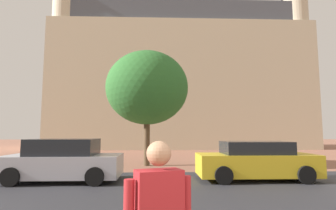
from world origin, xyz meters
The scene contains 6 objects.
ground_plane centered at (0.00, 10.00, 0.00)m, with size 120.00×120.00×0.00m, color #93604C.
street_asphalt_strip centered at (0.00, 7.43, 0.00)m, with size 120.00×7.53×0.00m, color #2D2D33.
landmark_building centered at (2.30, 31.22, 8.80)m, with size 29.61×10.31×29.69m.
car_silver centered at (-4.17, 9.09, 0.74)m, with size 4.24×2.11×1.56m.
car_yellow centered at (3.12, 9.09, 0.71)m, with size 4.44×1.93×1.46m.
tree_curb_far centered at (-1.27, 13.67, 4.31)m, with size 4.61×4.61×6.40m.
Camera 1 is at (-0.62, -1.07, 1.80)m, focal length 28.20 mm.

